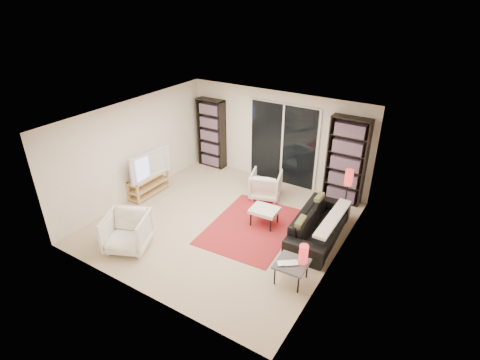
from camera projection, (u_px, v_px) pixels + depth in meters
name	position (u px, v px, depth m)	size (l,w,h in m)	color
floor	(223.00, 223.00, 8.29)	(5.00, 5.00, 0.00)	#C6AD90
wall_back	(277.00, 137.00, 9.62)	(5.00, 0.02, 2.40)	white
wall_front	(132.00, 235.00, 5.85)	(5.00, 0.02, 2.40)	white
wall_left	(135.00, 150.00, 8.90)	(0.02, 5.00, 2.40)	white
wall_right	(340.00, 208.00, 6.57)	(0.02, 5.00, 2.40)	white
ceiling	(221.00, 118.00, 7.18)	(5.00, 5.00, 0.02)	white
sliding_door	(283.00, 145.00, 9.57)	(1.92, 0.08, 2.16)	white
bookshelf_left	(211.00, 133.00, 10.51)	(0.80, 0.30, 1.95)	black
bookshelf_right	(346.00, 161.00, 8.68)	(0.90, 0.30, 2.10)	black
tv_stand	(149.00, 184.00, 9.33)	(0.37, 1.14, 0.50)	#DBAD79
tv	(147.00, 164.00, 9.05)	(1.17, 0.15, 0.67)	black
rug	(252.00, 227.00, 8.14)	(1.70, 2.30, 0.01)	#A72126
sofa	(319.00, 225.00, 7.68)	(2.05, 0.80, 0.60)	black
armchair_back	(266.00, 185.00, 9.16)	(0.71, 0.73, 0.67)	white
armchair_front	(127.00, 232.00, 7.34)	(0.80, 0.83, 0.75)	white
ottoman	(264.00, 211.00, 8.07)	(0.61, 0.51, 0.40)	white
side_table	(292.00, 265.00, 6.49)	(0.57, 0.57, 0.40)	#48484C
laptop	(288.00, 265.00, 6.40)	(0.36, 0.23, 0.03)	silver
table_lamp	(303.00, 254.00, 6.41)	(0.16, 0.16, 0.36)	red
floor_lamp	(348.00, 183.00, 7.89)	(0.19, 0.19, 1.28)	black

